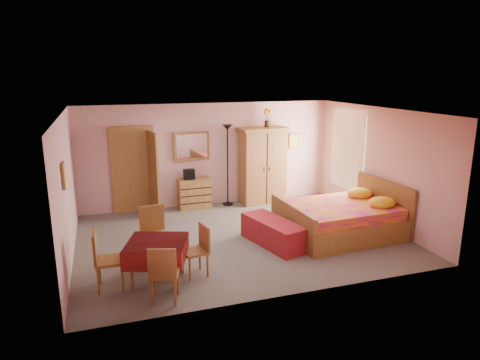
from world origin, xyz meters
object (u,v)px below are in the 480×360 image
object	(u,v)px
chair_north	(156,235)
chair_south	(165,272)
wall_mirror	(192,146)
floor_lamp	(228,165)
wardrobe	(262,166)
sunflower_vase	(267,118)
bench	(273,232)
chair_west	(110,260)
stereo	(189,174)
bed	(340,210)
chair_east	(195,251)
chest_of_drawers	(195,193)
dining_table	(157,261)

from	to	relation	value
chair_north	chair_south	bearing A→B (deg)	79.65
wall_mirror	floor_lamp	xyz separation A→B (m)	(0.87, -0.20, -0.51)
wardrobe	sunflower_vase	distance (m)	1.23
bench	chair_west	xyz separation A→B (m)	(-3.12, -0.86, 0.23)
sunflower_vase	wall_mirror	bearing A→B (deg)	172.83
stereo	floor_lamp	bearing A→B (deg)	0.25
stereo	wardrobe	bearing A→B (deg)	-2.02
sunflower_vase	bed	world-z (taller)	sunflower_vase
chair_east	sunflower_vase	bearing A→B (deg)	-47.57
wardrobe	chair_north	size ratio (longest dim) A/B	1.97
chair_south	chair_east	world-z (taller)	chair_south
floor_lamp	chair_north	xyz separation A→B (m)	(-2.21, -2.89, -0.54)
chair_south	chair_north	distance (m)	1.43
chair_south	floor_lamp	bearing A→B (deg)	79.98
wardrobe	sunflower_vase	bearing A→B (deg)	9.32
wall_mirror	wardrobe	world-z (taller)	wardrobe
bench	chair_south	distance (m)	2.80
bench	chair_east	distance (m)	1.95
stereo	sunflower_vase	bearing A→B (deg)	-1.04
chair_north	stereo	bearing A→B (deg)	-121.00
chest_of_drawers	wall_mirror	bearing A→B (deg)	89.22
sunflower_vase	chair_north	distance (m)	4.66
stereo	dining_table	xyz separation A→B (m)	(-1.29, -3.66, -0.54)
chest_of_drawers	bed	size ratio (longest dim) A/B	0.34
floor_lamp	bed	distance (m)	3.24
floor_lamp	chair_west	xyz separation A→B (m)	(-3.03, -3.68, -0.55)
stereo	dining_table	size ratio (longest dim) A/B	0.29
chair_west	bed	bearing A→B (deg)	103.86
wall_mirror	wardrobe	size ratio (longest dim) A/B	0.46
sunflower_vase	chair_east	distance (m)	4.85
bench	chair_east	bearing A→B (deg)	-154.97
bed	bench	bearing A→B (deg)	179.66
chair_north	chair_east	distance (m)	0.93
wall_mirror	chair_south	xyz separation A→B (m)	(-1.39, -4.52, -1.10)
bed	chair_south	bearing A→B (deg)	-160.81
bed	bench	distance (m)	1.55
sunflower_vase	chair_north	xyz separation A→B (m)	(-3.26, -2.85, -1.71)
chair_south	stereo	bearing A→B (deg)	91.31
dining_table	chair_east	distance (m)	0.63
floor_lamp	dining_table	xyz separation A→B (m)	(-2.29, -3.67, -0.70)
wall_mirror	chair_west	distance (m)	4.57
floor_lamp	wardrobe	size ratio (longest dim) A/B	1.05
stereo	bench	size ratio (longest dim) A/B	0.18
bench	dining_table	bearing A→B (deg)	-160.56
chest_of_drawers	chair_north	xyz separation A→B (m)	(-1.34, -2.88, 0.12)
sunflower_vase	chair_east	size ratio (longest dim) A/B	0.55
chest_of_drawers	chair_north	distance (m)	3.18
sunflower_vase	chair_east	world-z (taller)	sunflower_vase
wall_mirror	bench	bearing A→B (deg)	-76.69
wall_mirror	chair_east	distance (m)	4.08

